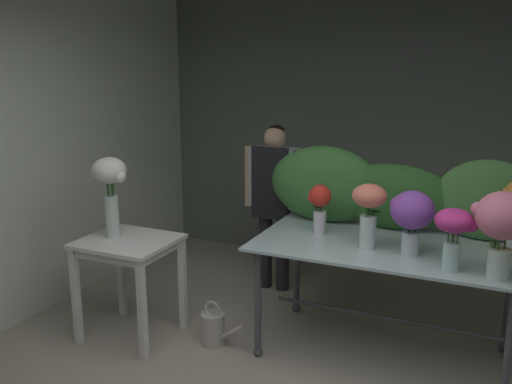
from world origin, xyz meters
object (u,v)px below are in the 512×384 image
vase_coral_ranunculus (368,208)px  side_table_white (129,253)px  florist (274,191)px  vase_violet_hydrangea (412,214)px  vase_white_roses_tall (110,184)px  watering_can (213,328)px  vase_rosy_snapdragons (503,222)px  vase_magenta_dahlias (454,230)px  vase_scarlet_tulips (320,205)px  display_table_glass (387,261)px

vase_coral_ranunculus → side_table_white: bearing=-167.1°
side_table_white → florist: bearing=63.9°
vase_violet_hydrangea → vase_coral_ranunculus: 0.29m
vase_white_roses_tall → watering_can: vase_white_roses_tall is taller
vase_white_roses_tall → watering_can: (0.76, 0.14, -1.06)m
vase_rosy_snapdragons → watering_can: size_ratio=1.47×
vase_magenta_dahlias → vase_white_roses_tall: bearing=-175.5°
vase_violet_hydrangea → vase_scarlet_tulips: 0.71m
vase_scarlet_tulips → watering_can: bearing=-148.0°
florist → vase_white_roses_tall: florist is taller
vase_rosy_snapdragons → vase_white_roses_tall: 2.64m
vase_violet_hydrangea → vase_coral_ranunculus: vase_coral_ranunculus is taller
vase_violet_hydrangea → vase_magenta_dahlias: size_ratio=1.11×
florist → side_table_white: bearing=-116.1°
vase_magenta_dahlias → vase_white_roses_tall: size_ratio=0.63×
display_table_glass → vase_rosy_snapdragons: size_ratio=3.49×
florist → vase_magenta_dahlias: bearing=-34.6°
vase_violet_hydrangea → watering_can: 1.68m
vase_white_roses_tall → watering_can: size_ratio=1.72×
vase_white_roses_tall → vase_rosy_snapdragons: bearing=3.6°
display_table_glass → vase_white_roses_tall: 2.06m
florist → vase_violet_hydrangea: bearing=-35.0°
vase_white_roses_tall → vase_violet_hydrangea: bearing=9.7°
vase_violet_hydrangea → vase_rosy_snapdragons: 0.57m
vase_violet_hydrangea → vase_coral_ranunculus: size_ratio=0.97×
display_table_glass → vase_violet_hydrangea: vase_violet_hydrangea is taller
vase_rosy_snapdragons → vase_white_roses_tall: bearing=-176.4°
florist → vase_scarlet_tulips: (0.66, -0.74, 0.11)m
vase_violet_hydrangea → vase_white_roses_tall: size_ratio=0.71×
side_table_white → watering_can: (0.63, 0.14, -0.54)m
vase_violet_hydrangea → vase_scarlet_tulips: size_ratio=1.16×
florist → vase_coral_ranunculus: 1.41m
vase_scarlet_tulips → watering_can: vase_scarlet_tulips is taller
watering_can → side_table_white: bearing=-167.2°
side_table_white → watering_can: 0.84m
side_table_white → florist: (0.64, 1.30, 0.27)m
vase_rosy_snapdragons → watering_can: (-1.88, -0.02, -1.04)m
side_table_white → vase_rosy_snapdragons: size_ratio=1.50×
vase_white_roses_tall → vase_scarlet_tulips: bearing=21.4°
florist → vase_white_roses_tall: bearing=-120.6°
vase_scarlet_tulips → watering_can: 1.21m
vase_coral_ranunculus → watering_can: vase_coral_ranunculus is taller
florist → watering_can: 1.41m
vase_rosy_snapdragons → vase_magenta_dahlias: size_ratio=1.35×
display_table_glass → vase_rosy_snapdragons: vase_rosy_snapdragons is taller
florist → vase_white_roses_tall: 1.53m
florist → vase_rosy_snapdragons: florist is taller
side_table_white → vase_scarlet_tulips: 1.46m
vase_scarlet_tulips → vase_white_roses_tall: vase_white_roses_tall is taller
vase_scarlet_tulips → watering_can: (-0.67, -0.42, -0.92)m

